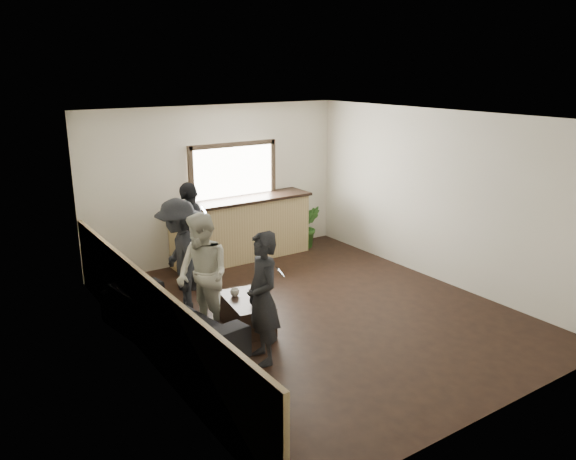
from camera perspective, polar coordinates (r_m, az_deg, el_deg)
ground at (r=8.24m, az=2.77°, el=-8.37°), size 5.00×6.00×0.01m
room_shell at (r=7.34m, az=-1.70°, el=0.75°), size 5.01×6.01×2.80m
bar_counter at (r=10.31m, az=-4.79°, el=0.48°), size 2.70×0.68×2.13m
sofa at (r=7.50m, az=-11.85°, el=-8.56°), size 1.22×2.35×0.66m
coffee_table at (r=7.74m, az=-4.26°, el=-8.43°), size 0.64×0.99×0.41m
cup_a at (r=7.76m, az=-5.43°, el=-6.34°), size 0.17×0.17×0.10m
cup_b at (r=7.54m, az=-3.47°, el=-6.98°), size 0.11×0.11×0.10m
potted_plant at (r=11.01m, az=2.07°, el=0.36°), size 0.56×0.51×0.84m
person_a at (r=6.66m, az=-2.58°, el=-6.92°), size 0.51×0.65×1.62m
person_b at (r=7.42m, az=-8.66°, el=-4.55°), size 0.73×0.88×1.64m
person_c at (r=8.05m, az=-10.94°, el=-2.78°), size 0.85×1.20×1.69m
person_d at (r=9.01m, az=-9.81°, el=-0.56°), size 1.00×1.02×1.73m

